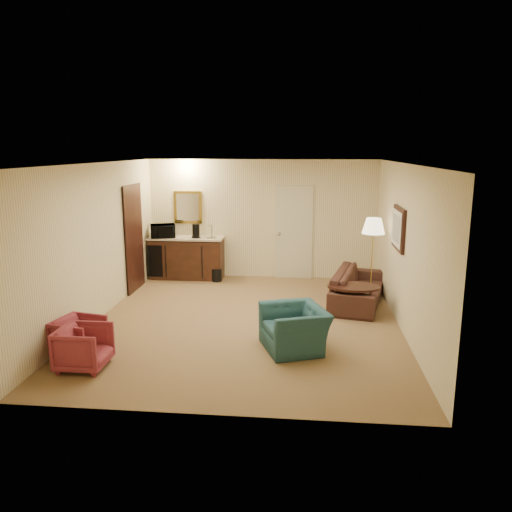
{
  "coord_description": "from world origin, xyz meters",
  "views": [
    {
      "loc": [
        0.94,
        -7.85,
        2.83
      ],
      "look_at": [
        0.11,
        0.5,
        1.01
      ],
      "focal_mm": 35.0,
      "sensor_mm": 36.0,
      "label": 1
    }
  ],
  "objects": [
    {
      "name": "room_walls",
      "position": [
        -0.1,
        0.77,
        1.72
      ],
      "size": [
        5.02,
        6.01,
        2.61
      ],
      "color": "#FBE8BC",
      "rests_on": "ground"
    },
    {
      "name": "teal_armchair",
      "position": [
        0.82,
        -1.07,
        0.41
      ],
      "size": [
        0.9,
        1.1,
        0.82
      ],
      "primitive_type": "imported",
      "rotation": [
        0.0,
        0.0,
        -1.21
      ],
      "color": "#204C50",
      "rests_on": "ground"
    },
    {
      "name": "ground",
      "position": [
        0.0,
        0.0,
        0.0
      ],
      "size": [
        6.0,
        6.0,
        0.0
      ],
      "primitive_type": "plane",
      "color": "olive",
      "rests_on": "ground"
    },
    {
      "name": "sofa",
      "position": [
        1.95,
        1.24,
        0.41
      ],
      "size": [
        1.05,
        2.16,
        0.81
      ],
      "primitive_type": "imported",
      "rotation": [
        0.0,
        0.0,
        1.35
      ],
      "color": "black",
      "rests_on": "ground"
    },
    {
      "name": "waste_bin",
      "position": [
        -0.94,
        2.5,
        0.14
      ],
      "size": [
        0.27,
        0.27,
        0.28
      ],
      "primitive_type": "cylinder",
      "rotation": [
        0.0,
        0.0,
        0.24
      ],
      "color": "black",
      "rests_on": "ground"
    },
    {
      "name": "rose_chair_near",
      "position": [
        -1.9,
        -2.0,
        0.31
      ],
      "size": [
        0.57,
        0.61,
        0.63
      ],
      "primitive_type": "imported",
      "rotation": [
        0.0,
        0.0,
        1.57
      ],
      "color": "#9A3245",
      "rests_on": "ground"
    },
    {
      "name": "microwave",
      "position": [
        -2.15,
        2.65,
        1.1
      ],
      "size": [
        0.59,
        0.45,
        0.35
      ],
      "primitive_type": "imported",
      "rotation": [
        0.0,
        0.0,
        0.34
      ],
      "color": "black",
      "rests_on": "wetbar_cabinet"
    },
    {
      "name": "rose_chair_far",
      "position": [
        -2.15,
        -1.6,
        0.3
      ],
      "size": [
        0.65,
        0.68,
        0.6
      ],
      "primitive_type": "imported",
      "rotation": [
        0.0,
        0.0,
        1.37
      ],
      "color": "#9A3245",
      "rests_on": "ground"
    },
    {
      "name": "wetbar_cabinet",
      "position": [
        -1.65,
        2.72,
        0.46
      ],
      "size": [
        1.64,
        0.58,
        0.92
      ],
      "primitive_type": "cube",
      "color": "#3E1E13",
      "rests_on": "ground"
    },
    {
      "name": "floor_lamp",
      "position": [
        2.2,
        1.4,
        0.79
      ],
      "size": [
        0.43,
        0.43,
        1.59
      ],
      "primitive_type": "cube",
      "rotation": [
        0.0,
        0.0,
        -0.02
      ],
      "color": "gold",
      "rests_on": "ground"
    },
    {
      "name": "coffee_table",
      "position": [
        1.8,
        0.55,
        0.26
      ],
      "size": [
        0.98,
        0.73,
        0.52
      ],
      "primitive_type": "cube",
      "rotation": [
        0.0,
        0.0,
        -0.14
      ],
      "color": "black",
      "rests_on": "ground"
    },
    {
      "name": "coffee_maker",
      "position": [
        -1.42,
        2.68,
        1.07
      ],
      "size": [
        0.2,
        0.2,
        0.3
      ],
      "primitive_type": "cylinder",
      "rotation": [
        0.0,
        0.0,
        0.27
      ],
      "color": "black",
      "rests_on": "wetbar_cabinet"
    }
  ]
}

